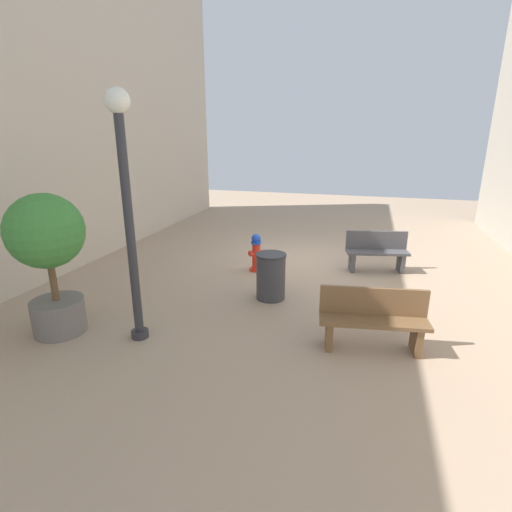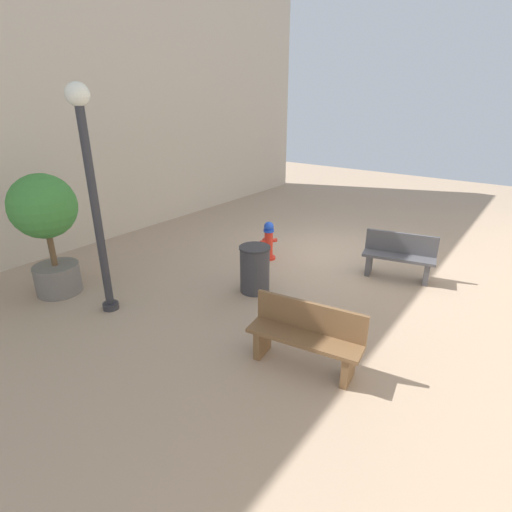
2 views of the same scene
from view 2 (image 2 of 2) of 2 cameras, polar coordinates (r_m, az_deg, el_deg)
ground_plane at (r=9.90m, az=10.52°, el=0.29°), size 23.40×23.40×0.00m
building_facade_right at (r=11.19m, az=-25.48°, el=24.90°), size 0.70×18.00×9.06m
fire_hydrant at (r=9.31m, az=1.81°, el=2.27°), size 0.40×0.41×0.91m
bench_near at (r=8.87m, az=19.88°, el=0.06°), size 1.51×0.75×0.95m
bench_far at (r=5.72m, az=7.18°, el=-11.18°), size 1.68×0.67×0.95m
planter_tree at (r=8.30m, az=-27.96°, el=4.42°), size 1.19×1.19×2.34m
street_lamp at (r=6.99m, az=-22.67°, el=10.18°), size 0.36×0.36×3.82m
trash_bin at (r=7.74m, az=-0.18°, el=-1.89°), size 0.61×0.61×0.94m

